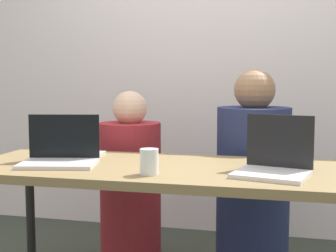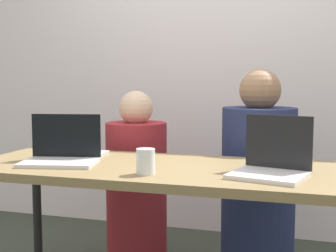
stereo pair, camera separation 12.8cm
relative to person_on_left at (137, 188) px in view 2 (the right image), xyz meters
name	(u,v)px [view 2 (the right image)]	position (x,y,z in m)	size (l,w,h in m)	color
back_wall	(220,65)	(0.37, 0.79, 0.78)	(4.85, 0.10, 2.52)	white
desk	(164,179)	(0.37, -0.63, 0.21)	(1.86, 0.72, 0.75)	olive
person_on_left	(137,188)	(0.00, 0.00, 0.00)	(0.43, 0.43, 1.08)	maroon
person_on_right	(258,187)	(0.75, 0.00, 0.06)	(0.47, 0.47, 1.21)	navy
laptop_front_left	(62,153)	(-0.12, -0.70, 0.32)	(0.39, 0.31, 0.23)	silver
laptop_back_left	(73,148)	(-0.15, -0.53, 0.32)	(0.33, 0.26, 0.21)	#B2B8B4
laptop_front_right	(272,163)	(0.87, -0.71, 0.32)	(0.35, 0.32, 0.25)	silver
water_glass_center	(146,163)	(0.36, -0.84, 0.32)	(0.08, 0.08, 0.11)	white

